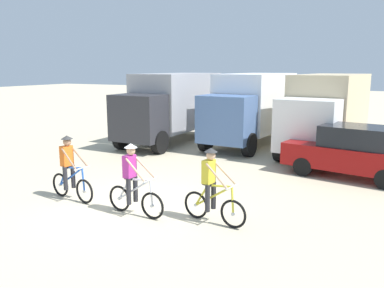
% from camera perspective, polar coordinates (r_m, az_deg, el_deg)
% --- Properties ---
extents(ground_plane, '(120.00, 120.00, 0.00)m').
position_cam_1_polar(ground_plane, '(10.78, -9.09, -8.93)').
color(ground_plane, beige).
extents(box_truck_grey_hauler, '(2.57, 6.81, 3.35)m').
position_cam_1_polar(box_truck_grey_hauler, '(19.55, -2.90, 5.79)').
color(box_truck_grey_hauler, '#9E9EA3').
rests_on(box_truck_grey_hauler, ground).
extents(box_truck_avon_van, '(2.80, 6.89, 3.35)m').
position_cam_1_polar(box_truck_avon_van, '(19.19, 8.64, 5.58)').
color(box_truck_avon_van, white).
rests_on(box_truck_avon_van, ground).
extents(box_truck_tan_camper, '(3.01, 6.95, 3.35)m').
position_cam_1_polar(box_truck_tan_camper, '(18.00, 18.88, 4.77)').
color(box_truck_tan_camper, '#CCB78E').
rests_on(box_truck_tan_camper, ground).
extents(sedan_parked, '(4.45, 2.48, 1.76)m').
position_cam_1_polar(sedan_parked, '(14.22, 22.02, -1.02)').
color(sedan_parked, maroon).
rests_on(sedan_parked, ground).
extents(cyclist_orange_shirt, '(1.72, 0.54, 1.82)m').
position_cam_1_polar(cyclist_orange_shirt, '(11.49, -17.24, -3.62)').
color(cyclist_orange_shirt, black).
rests_on(cyclist_orange_shirt, ground).
extents(cyclist_cowboy_hat, '(1.73, 0.52, 1.82)m').
position_cam_1_polar(cyclist_cowboy_hat, '(9.96, -8.50, -5.47)').
color(cyclist_cowboy_hat, black).
rests_on(cyclist_cowboy_hat, ground).
extents(cyclist_near_camera, '(1.72, 0.54, 1.82)m').
position_cam_1_polar(cyclist_near_camera, '(9.37, 2.91, -6.42)').
color(cyclist_near_camera, black).
rests_on(cyclist_near_camera, ground).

